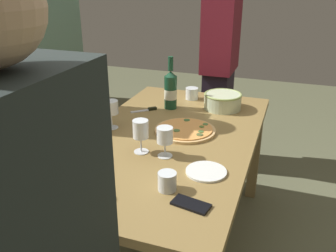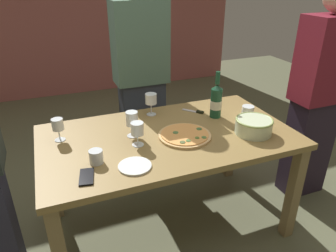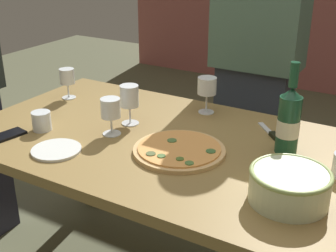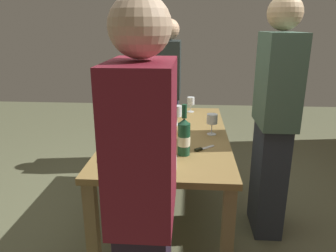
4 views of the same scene
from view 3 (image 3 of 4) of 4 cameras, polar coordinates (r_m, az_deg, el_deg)
The scene contains 13 objects.
dining_table at distance 1.74m, azimuth 0.00°, elevation -4.60°, with size 1.60×0.90×0.75m.
pizza at distance 1.60m, azimuth 1.44°, elevation -3.07°, with size 0.33×0.33×0.02m.
serving_bowl at distance 1.35m, azimuth 15.26°, elevation -7.27°, with size 0.24×0.24×0.10m.
wine_bottle at distance 1.61m, azimuth 15.19°, elevation 0.75°, with size 0.08×0.08×0.33m.
wine_glass_near_pizza at distance 2.15m, azimuth -12.77°, elevation 6.09°, with size 0.07×0.07×0.14m.
wine_glass_by_bottle at distance 1.81m, azimuth -4.96°, elevation 3.56°, with size 0.08×0.08×0.17m.
wine_glass_far_left at distance 1.72m, azimuth -7.35°, elevation 2.14°, with size 0.08×0.08×0.15m.
wine_glass_far_right at distance 1.93m, azimuth 5.03°, elevation 4.91°, with size 0.08×0.08×0.16m.
cup_ceramic at distance 1.84m, azimuth -15.86°, elevation 0.62°, with size 0.08×0.08×0.08m, color white.
side_plate at distance 1.66m, azimuth -14.08°, elevation -2.99°, with size 0.18×0.18×0.01m, color white.
cell_phone at distance 1.83m, azimuth -19.98°, elevation -1.16°, with size 0.07×0.14×0.01m, color black.
pizza_knife at distance 1.79m, azimuth 13.01°, elevation -0.84°, with size 0.13×0.14×0.02m.
person_guest_right at distance 2.29m, azimuth 11.29°, elevation 8.12°, with size 0.43×0.24×1.74m.
Camera 3 is at (0.77, -1.32, 1.47)m, focal length 47.68 mm.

